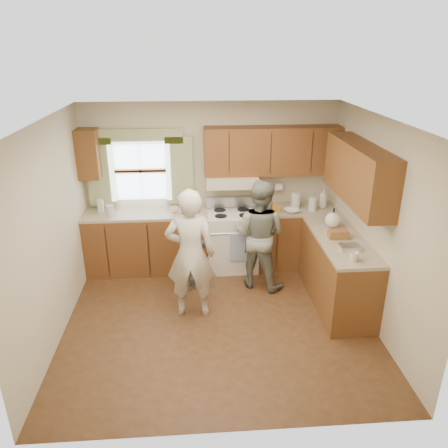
{
  "coord_description": "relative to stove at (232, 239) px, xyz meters",
  "views": [
    {
      "loc": [
        -0.28,
        -4.66,
        3.25
      ],
      "look_at": [
        0.1,
        0.4,
        1.15
      ],
      "focal_mm": 35.0,
      "sensor_mm": 36.0,
      "label": 1
    }
  ],
  "objects": [
    {
      "name": "room",
      "position": [
        -0.3,
        -1.44,
        0.78
      ],
      "size": [
        3.8,
        3.8,
        3.8
      ],
      "color": "#422814",
      "rests_on": "ground"
    },
    {
      "name": "woman_right",
      "position": [
        0.33,
        -0.59,
        0.32
      ],
      "size": [
        0.96,
        0.9,
        1.58
      ],
      "primitive_type": "imported",
      "rotation": [
        0.0,
        0.0,
        2.62
      ],
      "color": "#2F4835",
      "rests_on": "ground"
    },
    {
      "name": "kitchen_fixtures",
      "position": [
        0.31,
        -0.36,
        0.37
      ],
      "size": [
        3.8,
        2.25,
        2.15
      ],
      "color": "#4A2910",
      "rests_on": "ground"
    },
    {
      "name": "child",
      "position": [
        -0.59,
        -0.59,
        0.01
      ],
      "size": [
        0.59,
        0.5,
        0.95
      ],
      "primitive_type": "imported",
      "rotation": [
        0.0,
        0.0,
        3.73
      ],
      "color": "gray",
      "rests_on": "ground"
    },
    {
      "name": "woman_left",
      "position": [
        -0.63,
        -1.25,
        0.38
      ],
      "size": [
        0.65,
        0.45,
        1.7
      ],
      "primitive_type": "imported",
      "rotation": [
        0.0,
        0.0,
        3.07
      ],
      "color": "beige",
      "rests_on": "ground"
    },
    {
      "name": "stove",
      "position": [
        0.0,
        0.0,
        0.0
      ],
      "size": [
        0.76,
        0.67,
        1.07
      ],
      "color": "silver",
      "rests_on": "ground"
    }
  ]
}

